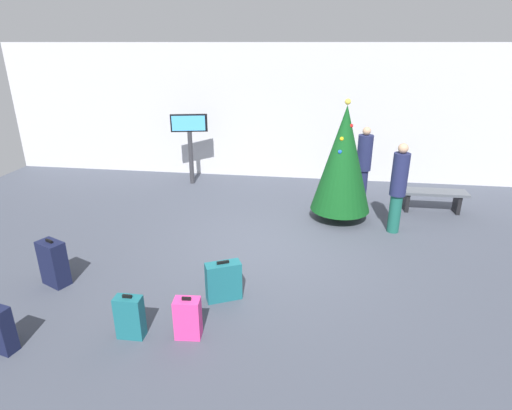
% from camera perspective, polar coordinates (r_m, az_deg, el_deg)
% --- Properties ---
extents(ground_plane, '(16.00, 16.00, 0.00)m').
position_cam_1_polar(ground_plane, '(7.68, 1.84, -5.90)').
color(ground_plane, '#424754').
extents(back_wall, '(16.00, 0.20, 3.54)m').
position_cam_1_polar(back_wall, '(11.38, 4.54, 12.51)').
color(back_wall, silver).
rests_on(back_wall, ground_plane).
extents(holiday_tree, '(1.23, 1.23, 2.53)m').
position_cam_1_polar(holiday_tree, '(8.64, 11.93, 6.19)').
color(holiday_tree, '#4C3319').
rests_on(holiday_tree, ground_plane).
extents(flight_info_kiosk, '(0.93, 0.29, 1.84)m').
position_cam_1_polar(flight_info_kiosk, '(10.97, -9.12, 9.44)').
color(flight_info_kiosk, '#333338').
rests_on(flight_info_kiosk, ground_plane).
extents(waiting_bench, '(1.45, 0.44, 0.48)m').
position_cam_1_polar(waiting_bench, '(9.98, 23.12, 1.15)').
color(waiting_bench, '#4C5159').
rests_on(waiting_bench, ground_plane).
extents(traveller_0, '(0.47, 0.47, 1.77)m').
position_cam_1_polar(traveller_0, '(9.94, 14.60, 5.64)').
color(traveller_0, '#1E234C').
rests_on(traveller_0, ground_plane).
extents(traveller_1, '(0.33, 0.33, 1.79)m').
position_cam_1_polar(traveller_1, '(8.42, 19.00, 2.47)').
color(traveller_1, '#19594C').
rests_on(traveller_1, ground_plane).
extents(suitcase_0, '(0.55, 0.41, 0.62)m').
position_cam_1_polar(suitcase_0, '(6.14, -4.50, -10.41)').
color(suitcase_0, '#19606B').
rests_on(suitcase_0, ground_plane).
extents(suitcase_1, '(0.35, 0.19, 0.62)m').
position_cam_1_polar(suitcase_1, '(5.66, -16.98, -14.55)').
color(suitcase_1, '#19606B').
rests_on(suitcase_1, ground_plane).
extents(suitcase_2, '(0.35, 0.24, 0.59)m').
position_cam_1_polar(suitcase_2, '(5.51, -9.38, -15.12)').
color(suitcase_2, '#E5388C').
rests_on(suitcase_2, ground_plane).
extents(suitcase_3, '(0.36, 0.25, 0.65)m').
position_cam_1_polar(suitcase_3, '(6.06, -31.82, -14.34)').
color(suitcase_3, '#141938').
rests_on(suitcase_3, ground_plane).
extents(suitcase_4, '(0.48, 0.40, 0.76)m').
position_cam_1_polar(suitcase_4, '(7.16, -26.10, -7.21)').
color(suitcase_4, '#141938').
rests_on(suitcase_4, ground_plane).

